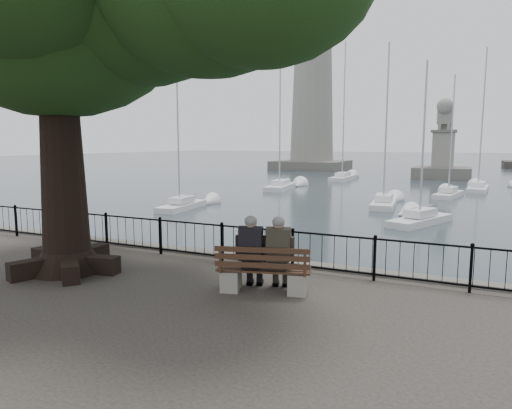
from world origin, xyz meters
The scene contains 14 objects.
harbor centered at (0.00, 3.00, -0.50)m, with size 260.00×260.00×1.20m.
railing centered at (0.00, 2.50, 0.56)m, with size 22.06×0.06×1.00m.
bench centered at (1.03, 0.66, 0.36)m, with size 2.06×1.12×1.04m.
person_left centered at (0.75, 0.70, 0.76)m, with size 0.63×0.90×1.65m.
person_right centered at (1.30, 0.86, 0.76)m, with size 0.63×0.90×1.65m.
lighthouse centered at (-18.00, 62.00, 12.78)m, with size 10.71×10.71×32.53m.
lion_monument centered at (2.00, 49.93, 1.34)m, with size 6.33×6.33×9.25m.
sailboat_a centered at (-11.42, 15.92, -0.72)m, with size 1.73×4.72×8.12m.
sailboat_b centered at (-0.07, 22.47, -0.68)m, with size 1.79×5.07×10.54m.
sailboat_c centered at (2.71, 16.63, -0.72)m, with size 2.97×4.79×8.30m.
sailboat_e centered at (-10.40, 30.04, -0.62)m, with size 2.37×6.02×13.74m.
sailboat_f centered at (3.53, 29.99, -0.70)m, with size 2.14×4.93×9.30m.
sailboat_h centered at (-7.89, 42.41, -0.58)m, with size 1.73×6.11×15.15m.
sailboat_i centered at (5.64, 35.74, -0.64)m, with size 1.85×5.45×12.17m.
Camera 1 is at (4.84, -7.87, 3.15)m, focal length 32.00 mm.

